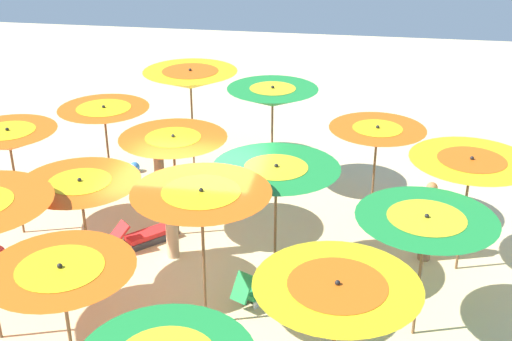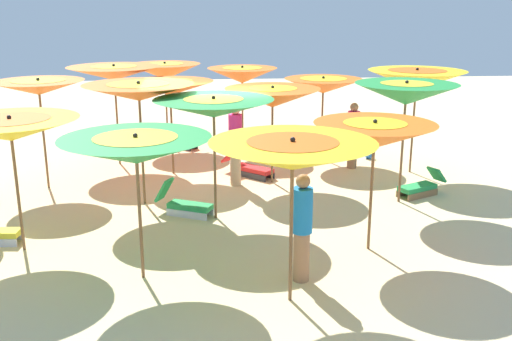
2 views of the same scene
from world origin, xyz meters
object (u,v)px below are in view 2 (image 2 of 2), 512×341
at_px(beach_umbrella_2, 406,94).
at_px(beachgoer_2, 302,226).
at_px(beach_umbrella_1, 374,135).
at_px(beach_umbrella_9, 139,92).
at_px(beach_umbrella_7, 323,85).
at_px(beach_umbrella_10, 170,88).
at_px(lounger_1, 185,204).
at_px(lounger_2, 420,186).
at_px(beach_umbrella_13, 39,88).
at_px(lounger_4, 184,141).
at_px(lounger_3, 250,167).
at_px(beach_umbrella_11, 242,75).
at_px(beach_umbrella_15, 165,71).
at_px(beach_ball, 369,154).
at_px(beach_umbrella_6, 273,97).
at_px(beachgoer_0, 235,143).
at_px(beach_umbrella_8, 10,129).
at_px(beachgoer_1, 353,134).
at_px(beach_umbrella_3, 417,79).
at_px(beach_umbrella_4, 136,150).
at_px(beach_umbrella_0, 292,155).
at_px(beach_umbrella_14, 114,73).
at_px(beach_umbrella_5, 214,108).

distance_m(beach_umbrella_2, beachgoer_2, 4.47).
bearing_deg(beach_umbrella_1, beach_umbrella_9, -124.24).
bearing_deg(beach_umbrella_7, beach_umbrella_2, 14.17).
xyz_separation_m(beach_umbrella_10, beachgoer_2, (5.91, 2.13, -1.21)).
distance_m(lounger_1, lounger_2, 5.02).
bearing_deg(beach_umbrella_13, lounger_4, 139.53).
bearing_deg(lounger_3, beach_umbrella_9, -98.10).
height_order(beach_umbrella_11, beach_umbrella_15, beach_umbrella_15).
distance_m(beach_umbrella_1, beach_umbrella_13, 7.35).
distance_m(lounger_1, beach_ball, 6.10).
xyz_separation_m(beach_umbrella_6, beach_umbrella_13, (-0.06, -5.01, 0.27)).
relative_size(beach_umbrella_1, beach_umbrella_11, 0.95).
relative_size(lounger_2, beachgoer_0, 0.64).
relative_size(beach_umbrella_2, beach_umbrella_8, 1.10).
height_order(beach_umbrella_11, beachgoer_1, beach_umbrella_11).
distance_m(beach_umbrella_3, beach_umbrella_15, 6.92).
bearing_deg(beach_umbrella_9, beachgoer_0, 119.69).
xyz_separation_m(beach_umbrella_15, beachgoer_0, (4.08, 1.72, -1.13)).
bearing_deg(beach_umbrella_4, beachgoer_0, 159.76).
xyz_separation_m(beach_umbrella_0, beach_umbrella_8, (-2.13, -4.18, -0.03)).
bearing_deg(beach_ball, beach_umbrella_4, -39.14).
xyz_separation_m(beach_umbrella_7, beach_umbrella_8, (5.42, -6.13, 0.12)).
distance_m(beach_umbrella_8, beach_umbrella_9, 2.84).
distance_m(lounger_3, beachgoer_1, 2.71).
bearing_deg(lounger_2, beach_umbrella_1, 28.70).
xyz_separation_m(beach_umbrella_3, lounger_4, (-2.96, -5.54, -2.05)).
relative_size(beach_umbrella_13, lounger_1, 2.09).
relative_size(beach_umbrella_3, beach_umbrella_4, 1.14).
bearing_deg(beach_umbrella_0, beach_umbrella_11, -179.77).
relative_size(beach_umbrella_7, beach_umbrella_15, 0.91).
relative_size(beach_umbrella_7, lounger_2, 1.83).
height_order(beach_umbrella_14, beach_ball, beach_umbrella_14).
bearing_deg(beach_umbrella_15, beachgoer_0, 22.90).
bearing_deg(lounger_2, beachgoer_2, 23.07).
relative_size(beach_umbrella_0, beach_umbrella_15, 0.97).
bearing_deg(beach_umbrella_7, beach_umbrella_13, -73.49).
xyz_separation_m(beach_umbrella_1, beach_ball, (-5.79, 1.64, -1.82)).
xyz_separation_m(lounger_2, lounger_4, (-4.73, -5.13, 0.00)).
height_order(beach_umbrella_7, lounger_3, beach_umbrella_7).
bearing_deg(beach_umbrella_1, beach_umbrella_4, -78.75).
distance_m(beach_umbrella_2, beach_umbrella_13, 7.65).
xyz_separation_m(beach_umbrella_3, beach_ball, (-1.35, -0.65, -2.12)).
height_order(beach_umbrella_1, beach_umbrella_4, beach_umbrella_4).
bearing_deg(lounger_3, lounger_1, -75.85).
height_order(beach_umbrella_14, beachgoer_1, beach_umbrella_14).
height_order(beach_umbrella_5, beachgoer_2, beach_umbrella_5).
relative_size(beach_umbrella_2, beachgoer_0, 1.36).
bearing_deg(beach_umbrella_11, beach_umbrella_3, 55.54).
bearing_deg(beachgoer_1, beach_umbrella_8, 171.61).
xyz_separation_m(beach_umbrella_0, beach_umbrella_6, (-5.54, 0.41, -0.12)).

